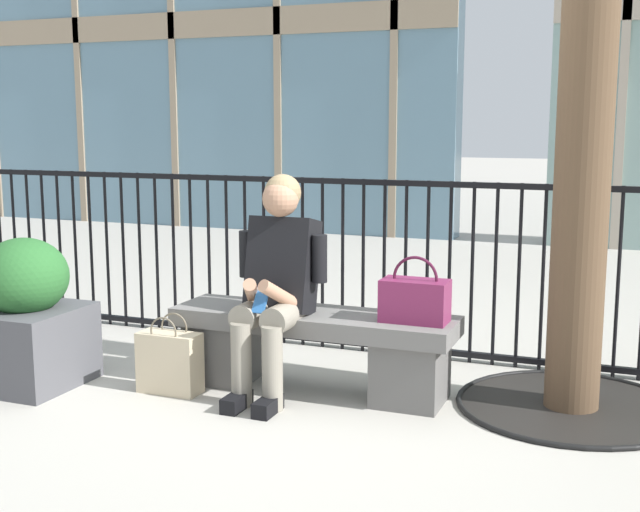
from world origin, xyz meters
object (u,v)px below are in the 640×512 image
planter (26,318)px  shopping_bag (170,362)px  stone_bench (313,343)px  handbag_on_bench (415,300)px  seated_person_with_phone (276,279)px

planter → shopping_bag: bearing=11.8°
stone_bench → handbag_on_bench: handbag_on_bench is taller
stone_bench → seated_person_with_phone: 0.43m
handbag_on_bench → shopping_bag: (-1.31, -0.32, -0.39)m
shopping_bag → planter: (-0.83, -0.17, 0.22)m
stone_bench → planter: size_ratio=1.88×
seated_person_with_phone → planter: size_ratio=1.43×
seated_person_with_phone → handbag_on_bench: seated_person_with_phone is taller
shopping_bag → stone_bench: bearing=24.1°
seated_person_with_phone → planter: 1.47m
seated_person_with_phone → shopping_bag: bearing=-160.6°
handbag_on_bench → shopping_bag: size_ratio=0.79×
stone_bench → shopping_bag: bearing=-155.9°
seated_person_with_phone → shopping_bag: seated_person_with_phone is taller
seated_person_with_phone → planter: (-1.40, -0.37, -0.26)m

